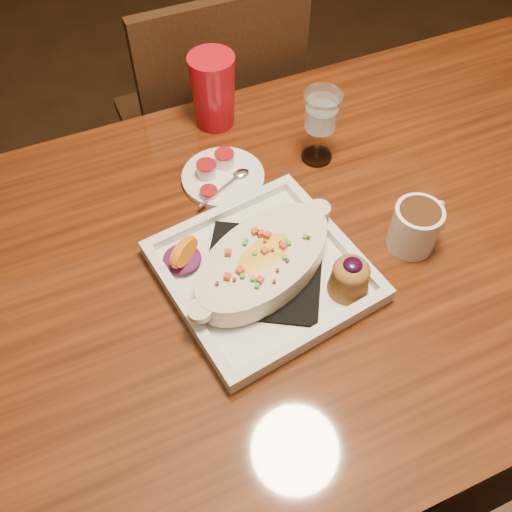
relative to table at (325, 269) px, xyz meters
name	(u,v)px	position (x,y,z in m)	size (l,w,h in m)	color
floor	(303,403)	(0.00, 0.00, -0.65)	(7.00, 7.00, 0.00)	#311F10
table	(325,269)	(0.00, 0.00, 0.00)	(1.50, 0.90, 0.75)	maroon
chair_far	(212,127)	(0.00, 0.63, -0.15)	(0.42, 0.42, 0.93)	black
plate	(268,266)	(-0.14, -0.04, 0.13)	(0.35, 0.35, 0.08)	silver
coffee_mug	(417,225)	(0.12, -0.07, 0.14)	(0.11, 0.08, 0.09)	silver
goblet	(321,115)	(0.07, 0.19, 0.20)	(0.07, 0.07, 0.15)	silver
saucer	(221,175)	(-0.13, 0.21, 0.11)	(0.16, 0.16, 0.11)	silver
creamer_loose	(209,195)	(-0.17, 0.17, 0.11)	(0.03, 0.03, 0.03)	silver
red_tumbler	(213,91)	(-0.08, 0.37, 0.17)	(0.09, 0.09, 0.15)	red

